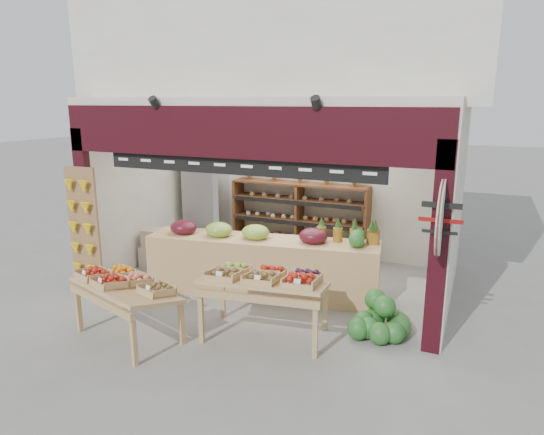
% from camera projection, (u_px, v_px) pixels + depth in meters
% --- Properties ---
extents(ground, '(60.00, 60.00, 0.00)m').
position_uv_depth(ground, '(266.00, 289.00, 8.11)').
color(ground, slate).
rests_on(ground, ground).
extents(shop_structure, '(6.36, 5.12, 5.40)m').
position_uv_depth(shop_structure, '(302.00, 51.00, 8.63)').
color(shop_structure, silver).
rests_on(shop_structure, ground).
extents(banana_board, '(0.60, 0.15, 1.80)m').
position_uv_depth(banana_board, '(82.00, 224.00, 7.85)').
color(banana_board, olive).
rests_on(banana_board, ground).
extents(gift_sign, '(0.04, 0.93, 0.92)m').
position_uv_depth(gift_sign, '(441.00, 218.00, 5.62)').
color(gift_sign, silver).
rests_on(gift_sign, ground).
extents(back_shelving, '(2.80, 0.46, 1.75)m').
position_uv_depth(back_shelving, '(299.00, 202.00, 9.66)').
color(back_shelving, brown).
rests_on(back_shelving, ground).
extents(refrigerator, '(0.91, 0.91, 2.01)m').
position_uv_depth(refrigerator, '(207.00, 200.00, 10.32)').
color(refrigerator, silver).
rests_on(refrigerator, ground).
extents(cardboard_stack, '(1.05, 0.76, 0.72)m').
position_uv_depth(cardboard_stack, '(166.00, 253.00, 9.14)').
color(cardboard_stack, silver).
rests_on(cardboard_stack, ground).
extents(mid_counter, '(3.78, 1.30, 1.15)m').
position_uv_depth(mid_counter, '(261.00, 264.00, 7.81)').
color(mid_counter, tan).
rests_on(mid_counter, ground).
extents(display_table_left, '(1.63, 1.22, 0.94)m').
position_uv_depth(display_table_left, '(124.00, 284.00, 6.36)').
color(display_table_left, tan).
rests_on(display_table_left, ground).
extents(display_table_right, '(1.72, 1.12, 1.03)m').
position_uv_depth(display_table_right, '(265.00, 279.00, 6.31)').
color(display_table_right, tan).
rests_on(display_table_right, ground).
extents(watermelon_pile, '(0.80, 0.74, 0.57)m').
position_uv_depth(watermelon_pile, '(380.00, 322.00, 6.46)').
color(watermelon_pile, '#194617').
rests_on(watermelon_pile, ground).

